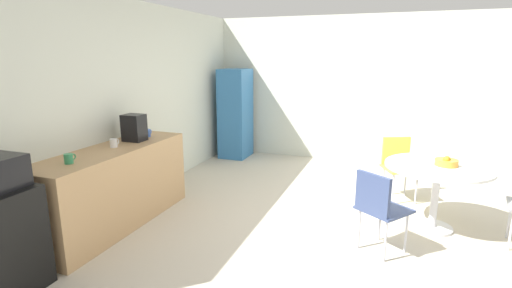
% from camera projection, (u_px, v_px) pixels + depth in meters
% --- Properties ---
extents(ground_plane, '(6.00, 6.00, 0.00)m').
position_uv_depth(ground_plane, '(359.00, 232.00, 4.19)').
color(ground_plane, beige).
extents(wall_back, '(6.00, 0.10, 2.60)m').
position_uv_depth(wall_back, '(126.00, 103.00, 4.88)').
color(wall_back, silver).
rests_on(wall_back, ground_plane).
extents(wall_side_right, '(0.10, 6.00, 2.60)m').
position_uv_depth(wall_side_right, '(379.00, 91.00, 6.64)').
color(wall_side_right, silver).
rests_on(wall_side_right, ground_plane).
extents(counter_block, '(2.04, 0.60, 0.90)m').
position_uv_depth(counter_block, '(114.00, 187.00, 4.28)').
color(counter_block, tan).
rests_on(counter_block, ground_plane).
extents(locker_cabinet, '(0.60, 0.50, 1.67)m').
position_uv_depth(locker_cabinet, '(235.00, 114.00, 7.18)').
color(locker_cabinet, '#3372B2').
rests_on(locker_cabinet, ground_plane).
extents(round_table, '(1.11, 1.11, 0.74)m').
position_uv_depth(round_table, '(437.00, 177.00, 4.13)').
color(round_table, silver).
rests_on(round_table, ground_plane).
extents(chair_yellow, '(0.55, 0.55, 0.83)m').
position_uv_depth(chair_yellow, '(398.00, 161.00, 5.10)').
color(chair_yellow, silver).
rests_on(chair_yellow, ground_plane).
extents(chair_navy, '(0.59, 0.59, 0.83)m').
position_uv_depth(chair_navy, '(378.00, 203.00, 3.62)').
color(chair_navy, silver).
rests_on(chair_navy, ground_plane).
extents(fruit_bowl, '(0.24, 0.24, 0.11)m').
position_uv_depth(fruit_bowl, '(446.00, 162.00, 4.08)').
color(fruit_bowl, gold).
rests_on(fruit_bowl, round_table).
extents(mug_white, '(0.13, 0.08, 0.09)m').
position_uv_depth(mug_white, '(114.00, 143.00, 4.23)').
color(mug_white, white).
rests_on(mug_white, counter_block).
extents(mug_green, '(0.13, 0.08, 0.09)m').
position_uv_depth(mug_green, '(69.00, 159.00, 3.59)').
color(mug_green, '#338C59').
rests_on(mug_green, counter_block).
extents(mug_red, '(0.13, 0.08, 0.09)m').
position_uv_depth(mug_red, '(147.00, 133.00, 4.79)').
color(mug_red, '#3F66BF').
rests_on(mug_red, counter_block).
extents(coffee_maker, '(0.20, 0.24, 0.32)m').
position_uv_depth(coffee_maker, '(134.00, 128.00, 4.53)').
color(coffee_maker, black).
rests_on(coffee_maker, counter_block).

